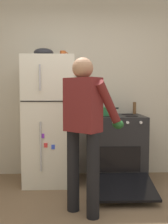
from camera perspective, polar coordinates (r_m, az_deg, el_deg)
name	(u,v)px	position (r m, az deg, el deg)	size (l,w,h in m)	color
kitchen_wall_back	(82,86)	(3.92, -0.53, 5.82)	(6.00, 0.10, 2.70)	beige
refrigerator	(50,120)	(3.58, -7.58, -1.84)	(0.68, 0.72, 1.73)	silver
stove_range	(116,149)	(3.66, 7.24, -8.21)	(0.76, 1.23, 0.94)	black
person_cook	(85,122)	(2.59, 0.18, -2.29)	(0.65, 0.68, 1.60)	black
red_pot	(106,111)	(3.52, 4.84, 0.19)	(0.36, 0.26, 0.12)	#236638
coffee_mug	(63,54)	(3.63, -4.71, 12.73)	(0.11, 0.08, 0.10)	#B24C1E
pepper_mill	(134,108)	(3.85, 11.23, 0.90)	(0.05, 0.05, 0.17)	brown
mixing_bowl	(44,53)	(3.61, -9.03, 12.95)	(0.27, 0.27, 0.12)	black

